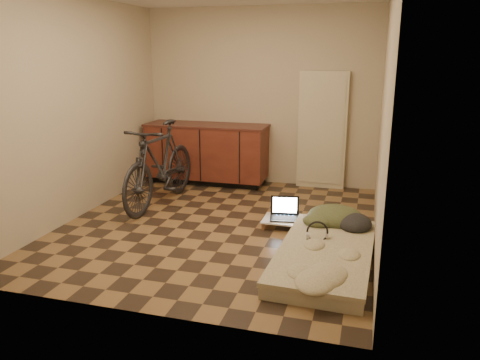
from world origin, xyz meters
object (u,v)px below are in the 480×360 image
(lap_desk, at_px, (289,220))
(laptop, at_px, (285,213))
(bicycle, at_px, (160,160))
(futon, at_px, (325,255))

(lap_desk, height_order, laptop, laptop)
(bicycle, relative_size, futon, 1.03)
(bicycle, height_order, lap_desk, bicycle)
(bicycle, xyz_separation_m, laptop, (1.71, -0.33, -0.45))
(bicycle, xyz_separation_m, futon, (2.27, -1.20, -0.52))
(futon, relative_size, lap_desk, 3.06)
(laptop, bearing_deg, futon, -67.81)
(bicycle, distance_m, laptop, 1.80)
(bicycle, relative_size, laptop, 4.92)
(bicycle, distance_m, lap_desk, 1.88)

